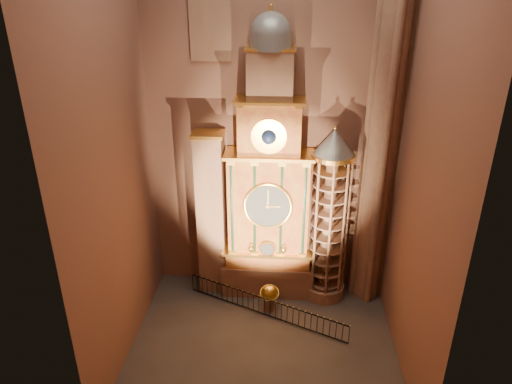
# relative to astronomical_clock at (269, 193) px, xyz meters

# --- Properties ---
(floor) EXTENTS (14.00, 14.00, 0.00)m
(floor) POSITION_rel_astronomical_clock_xyz_m (0.00, -4.96, -6.68)
(floor) COLOR #383330
(floor) RESTS_ON ground
(wall_back) EXTENTS (22.00, 0.00, 22.00)m
(wall_back) POSITION_rel_astronomical_clock_xyz_m (0.00, 1.04, 4.32)
(wall_back) COLOR brown
(wall_back) RESTS_ON floor
(wall_left) EXTENTS (0.00, 22.00, 22.00)m
(wall_left) POSITION_rel_astronomical_clock_xyz_m (-7.00, -4.96, 4.32)
(wall_left) COLOR brown
(wall_left) RESTS_ON floor
(wall_right) EXTENTS (0.00, 22.00, 22.00)m
(wall_right) POSITION_rel_astronomical_clock_xyz_m (7.00, -4.96, 4.32)
(wall_right) COLOR brown
(wall_right) RESTS_ON floor
(astronomical_clock) EXTENTS (5.60, 2.41, 16.70)m
(astronomical_clock) POSITION_rel_astronomical_clock_xyz_m (0.00, 0.00, 0.00)
(astronomical_clock) COLOR #8C634C
(astronomical_clock) RESTS_ON floor
(portrait_tower) EXTENTS (1.80, 1.60, 10.20)m
(portrait_tower) POSITION_rel_astronomical_clock_xyz_m (-3.40, 0.02, -1.53)
(portrait_tower) COLOR #8C634C
(portrait_tower) RESTS_ON floor
(stair_turret) EXTENTS (2.50, 2.50, 10.80)m
(stair_turret) POSITION_rel_astronomical_clock_xyz_m (3.50, -0.26, -1.41)
(stair_turret) COLOR #8C634C
(stair_turret) RESTS_ON floor
(gothic_pier) EXTENTS (2.04, 2.04, 22.00)m
(gothic_pier) POSITION_rel_astronomical_clock_xyz_m (6.10, 0.04, 4.32)
(gothic_pier) COLOR #8C634C
(gothic_pier) RESTS_ON floor
(stained_glass_window) EXTENTS (2.20, 0.14, 5.20)m
(stained_glass_window) POSITION_rel_astronomical_clock_xyz_m (-3.20, 0.95, 9.82)
(stained_glass_window) COLOR navy
(stained_glass_window) RESTS_ON wall_back
(celestial_globe) EXTENTS (1.14, 1.08, 1.64)m
(celestial_globe) POSITION_rel_astronomical_clock_xyz_m (0.20, -2.03, -5.69)
(celestial_globe) COLOR #8C634C
(celestial_globe) RESTS_ON floor
(iron_railing) EXTENTS (9.25, 4.20, 1.17)m
(iron_railing) POSITION_rel_astronomical_clock_xyz_m (-0.07, -2.63, -6.04)
(iron_railing) COLOR black
(iron_railing) RESTS_ON floor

